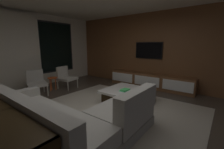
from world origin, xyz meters
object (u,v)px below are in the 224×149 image
object	(u,v)px
sectional_couch	(67,120)
side_stool	(52,80)
coffee_table	(127,96)
media_console	(150,81)
mounted_tv	(149,50)
accent_chair_near_window	(66,76)
book_stack_on_coffee_table	(125,90)
accent_chair_by_curtain	(36,81)

from	to	relation	value
sectional_couch	side_stool	size ratio (longest dim) A/B	5.43
coffee_table	side_stool	xyz separation A→B (m)	(-0.64, 2.61, 0.19)
coffee_table	media_console	size ratio (longest dim) A/B	0.37
side_stool	mounted_tv	size ratio (longest dim) A/B	0.45
accent_chair_near_window	media_console	world-z (taller)	accent_chair_near_window
coffee_table	mounted_tv	xyz separation A→B (m)	(1.91, 0.29, 1.16)
side_stool	mounted_tv	xyz separation A→B (m)	(2.55, -2.31, 0.98)
book_stack_on_coffee_table	media_console	size ratio (longest dim) A/B	0.08
coffee_table	accent_chair_by_curtain	world-z (taller)	accent_chair_by_curtain
sectional_couch	book_stack_on_coffee_table	distance (m)	1.81
media_console	accent_chair_by_curtain	bearing A→B (deg)	139.59
mounted_tv	coffee_table	bearing A→B (deg)	-171.25
coffee_table	book_stack_on_coffee_table	xyz separation A→B (m)	(-0.14, -0.02, 0.20)
coffee_table	accent_chair_by_curtain	xyz separation A→B (m)	(-1.19, 2.59, 0.25)
coffee_table	media_console	xyz separation A→B (m)	(1.73, 0.10, 0.06)
coffee_table	book_stack_on_coffee_table	bearing A→B (deg)	-173.92
book_stack_on_coffee_table	mounted_tv	bearing A→B (deg)	8.56
coffee_table	side_stool	distance (m)	2.69
media_console	coffee_table	bearing A→B (deg)	-176.80
accent_chair_by_curtain	side_stool	world-z (taller)	accent_chair_by_curtain
side_stool	media_console	world-z (taller)	media_console
sectional_couch	book_stack_on_coffee_table	world-z (taller)	sectional_couch
sectional_couch	media_console	bearing A→B (deg)	1.80
accent_chair_near_window	accent_chair_by_curtain	bearing A→B (deg)	176.10
book_stack_on_coffee_table	accent_chair_near_window	bearing A→B (deg)	90.56
accent_chair_by_curtain	accent_chair_near_window	bearing A→B (deg)	-3.90
accent_chair_near_window	mounted_tv	bearing A→B (deg)	-46.86
sectional_couch	book_stack_on_coffee_table	bearing A→B (deg)	0.12
coffee_table	mounted_tv	bearing A→B (deg)	8.75
accent_chair_near_window	media_console	bearing A→B (deg)	-51.84
sectional_couch	mounted_tv	size ratio (longest dim) A/B	2.42
accent_chair_near_window	side_stool	bearing A→B (deg)	169.42
accent_chair_near_window	mounted_tv	distance (m)	3.18
media_console	mounted_tv	size ratio (longest dim) A/B	3.00
coffee_table	book_stack_on_coffee_table	size ratio (longest dim) A/B	4.79
accent_chair_by_curtain	media_console	world-z (taller)	accent_chair_by_curtain
sectional_couch	book_stack_on_coffee_table	size ratio (longest dim) A/B	10.32
side_stool	media_console	size ratio (longest dim) A/B	0.15
book_stack_on_coffee_table	side_stool	xyz separation A→B (m)	(-0.49, 2.62, -0.01)
sectional_couch	media_console	distance (m)	3.68
media_console	side_stool	bearing A→B (deg)	133.38
accent_chair_by_curtain	mounted_tv	xyz separation A→B (m)	(3.11, -2.29, 0.92)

